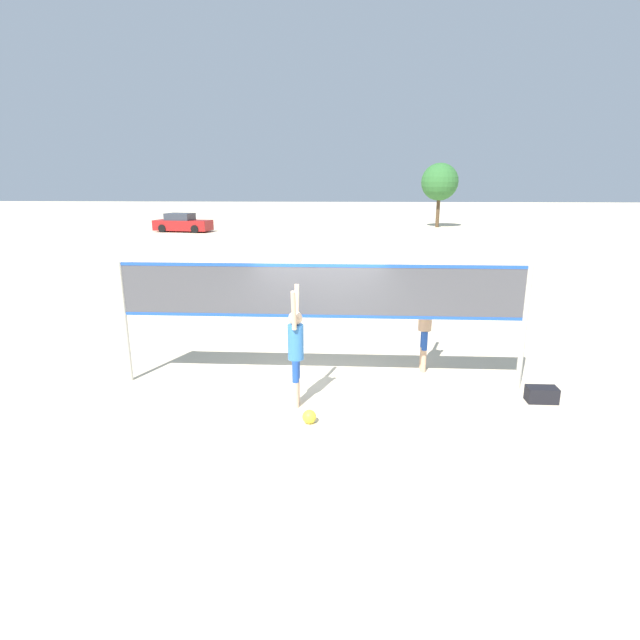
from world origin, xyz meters
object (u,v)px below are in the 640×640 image
player_blocker (425,318)px  parked_car_near (182,223)px  player_spiker (296,345)px  tree_left_cluster (440,182)px  gear_bag (542,394)px  volleyball_net (320,299)px  volleyball (309,417)px

player_blocker → parked_car_near: player_blocker is taller
player_spiker → parked_car_near: (-12.81, 32.77, -0.48)m
parked_car_near → tree_left_cluster: (21.80, 5.69, 3.31)m
gear_bag → parked_car_near: bearing=118.1°
player_spiker → tree_left_cluster: tree_left_cluster is taller
volleyball_net → tree_left_cluster: size_ratio=1.40×
volleyball_net → tree_left_cluster: tree_left_cluster is taller
tree_left_cluster → volleyball: bearing=-102.5°
volleyball → gear_bag: gear_bag is taller
parked_car_near → volleyball: bearing=-59.5°
parked_car_near → tree_left_cluster: bearing=23.7°
volleyball_net → volleyball: bearing=-92.9°
player_spiker → volleyball: 1.28m
player_blocker → volleyball_net: bearing=-67.5°
volleyball → tree_left_cluster: (8.70, 39.16, 3.87)m
player_spiker → tree_left_cluster: (8.99, 38.46, 2.83)m
volleyball_net → gear_bag: bearing=-8.2°
player_blocker → tree_left_cluster: tree_left_cluster is taller
player_spiker → tree_left_cluster: 39.60m
volleyball_net → player_spiker: (-0.37, -1.00, -0.61)m
player_spiker → tree_left_cluster: bearing=-13.2°
tree_left_cluster → player_spiker: bearing=-103.2°
gear_bag → parked_car_near: parked_car_near is taller
parked_car_near → player_blocker: bearing=-54.5°
player_blocker → volleyball: (-2.25, -2.59, -1.06)m
player_spiker → gear_bag: size_ratio=4.00×
volleyball_net → parked_car_near: volleyball_net is taller
tree_left_cluster → gear_bag: bearing=-96.7°
player_blocker → parked_car_near: bearing=-153.6°
player_spiker → tree_left_cluster: size_ratio=0.39×
volleyball → gear_bag: (4.22, 1.10, 0.03)m
player_spiker → player_blocker: size_ratio=0.98×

